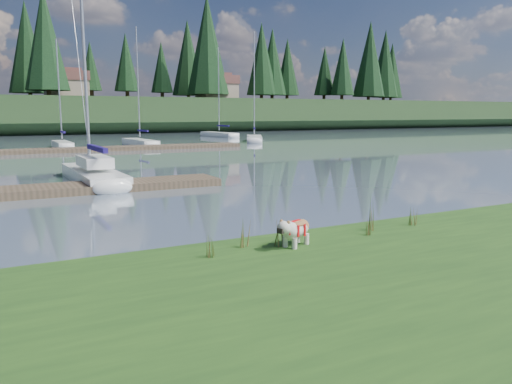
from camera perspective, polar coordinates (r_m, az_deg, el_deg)
ground at (r=41.33m, az=-21.64°, el=4.24°), size 200.00×200.00×0.00m
bank at (r=7.19m, az=12.47°, el=-14.65°), size 60.00×9.00×0.35m
ridge at (r=84.10m, az=-24.96°, el=7.90°), size 200.00×20.00×5.00m
bulldog at (r=10.17m, az=4.51°, el=-4.15°), size 0.99×0.68×0.59m
sailboat_main at (r=23.60m, az=-18.39°, el=2.26°), size 1.79×8.03×11.58m
dock_near at (r=20.20m, az=-26.46°, el=-0.10°), size 16.00×2.00×0.30m
dock_far at (r=41.57m, az=-18.91°, el=4.62°), size 26.00×2.20×0.30m
sailboat_bg_2 at (r=46.55m, az=-21.34°, el=5.15°), size 1.26×5.99×9.20m
sailboat_bg_3 at (r=47.94m, az=-13.35°, el=5.61°), size 1.98×7.33×10.72m
sailboat_bg_4 at (r=53.52m, az=-0.21°, el=6.19°), size 4.79×7.51×11.32m
sailboat_bg_5 at (r=63.46m, az=-4.54°, el=6.62°), size 2.57×7.80×11.00m
weed_0 at (r=10.09m, az=-1.28°, el=-4.78°), size 0.17×0.14×0.66m
weed_1 at (r=10.15m, az=2.87°, el=-4.89°), size 0.17×0.14×0.58m
weed_2 at (r=11.75m, az=12.78°, el=-2.77°), size 0.17×0.14×0.77m
weed_3 at (r=9.44m, az=-4.94°, el=-6.16°), size 0.17×0.14×0.52m
weed_4 at (r=11.34m, az=12.56°, el=-4.08°), size 0.17×0.14×0.36m
weed_5 at (r=12.63m, az=17.62°, el=-2.57°), size 0.17×0.14×0.56m
mud_lip at (r=10.75m, az=-2.90°, el=-6.97°), size 60.00×0.50×0.14m
conifer_4 at (r=77.99m, az=-22.94°, el=15.81°), size 6.16×6.16×15.10m
conifer_5 at (r=83.62m, az=-14.62°, el=14.16°), size 3.96×3.96×10.35m
conifer_6 at (r=86.04m, az=-5.58°, el=16.37°), size 7.04×7.04×17.00m
conifer_7 at (r=94.61m, az=1.87°, el=14.65°), size 5.28×5.28×13.20m
conifer_8 at (r=98.34m, az=9.87°, el=13.91°), size 4.62×4.62×11.77m
conifer_9 at (r=109.02m, az=14.50°, el=13.99°), size 5.94×5.94×14.62m
house_1 at (r=82.75m, az=-20.88°, el=11.48°), size 6.30×5.30×4.65m
house_2 at (r=87.14m, az=-4.52°, el=11.88°), size 6.30×5.30×4.65m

